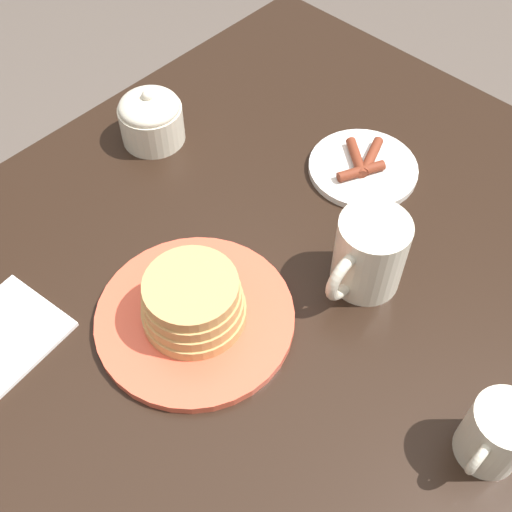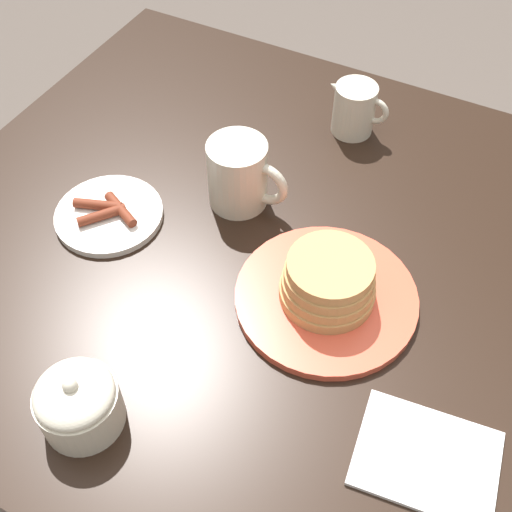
{
  "view_description": "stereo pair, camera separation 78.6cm",
  "coord_description": "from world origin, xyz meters",
  "px_view_note": "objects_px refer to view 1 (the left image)",
  "views": [
    {
      "loc": [
        0.19,
        0.27,
        1.4
      ],
      "look_at": [
        -0.14,
        -0.05,
        0.79
      ],
      "focal_mm": 45.0,
      "sensor_mm": 36.0,
      "label": 1
    },
    {
      "loc": [
        0.1,
        -0.51,
        1.43
      ],
      "look_at": [
        -0.14,
        -0.05,
        0.79
      ],
      "focal_mm": 45.0,
      "sensor_mm": 36.0,
      "label": 2
    }
  ],
  "objects_px": {
    "sugar_bowl": "(151,118)",
    "creamer_pitcher": "(497,433)",
    "pancake_plate": "(194,308)",
    "side_plate_bacon": "(363,167)",
    "coffee_mug": "(368,254)"
  },
  "relations": [
    {
      "from": "coffee_mug",
      "to": "creamer_pitcher",
      "type": "relative_size",
      "value": 1.16
    },
    {
      "from": "pancake_plate",
      "to": "creamer_pitcher",
      "type": "relative_size",
      "value": 2.26
    },
    {
      "from": "pancake_plate",
      "to": "coffee_mug",
      "type": "relative_size",
      "value": 1.95
    },
    {
      "from": "pancake_plate",
      "to": "creamer_pitcher",
      "type": "bearing_deg",
      "value": 106.68
    },
    {
      "from": "side_plate_bacon",
      "to": "coffee_mug",
      "type": "height_order",
      "value": "coffee_mug"
    },
    {
      "from": "pancake_plate",
      "to": "creamer_pitcher",
      "type": "height_order",
      "value": "creamer_pitcher"
    },
    {
      "from": "creamer_pitcher",
      "to": "sugar_bowl",
      "type": "xyz_separation_m",
      "value": [
        -0.07,
        -0.6,
        -0.0
      ]
    },
    {
      "from": "creamer_pitcher",
      "to": "side_plate_bacon",
      "type": "bearing_deg",
      "value": -124.54
    },
    {
      "from": "coffee_mug",
      "to": "side_plate_bacon",
      "type": "bearing_deg",
      "value": -142.38
    },
    {
      "from": "side_plate_bacon",
      "to": "creamer_pitcher",
      "type": "height_order",
      "value": "creamer_pitcher"
    },
    {
      "from": "side_plate_bacon",
      "to": "coffee_mug",
      "type": "distance_m",
      "value": 0.19
    },
    {
      "from": "side_plate_bacon",
      "to": "creamer_pitcher",
      "type": "xyz_separation_m",
      "value": [
        0.23,
        0.33,
        0.04
      ]
    },
    {
      "from": "pancake_plate",
      "to": "creamer_pitcher",
      "type": "xyz_separation_m",
      "value": [
        -0.1,
        0.33,
        0.02
      ]
    },
    {
      "from": "coffee_mug",
      "to": "sugar_bowl",
      "type": "distance_m",
      "value": 0.38
    },
    {
      "from": "sugar_bowl",
      "to": "creamer_pitcher",
      "type": "bearing_deg",
      "value": 82.84
    }
  ]
}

